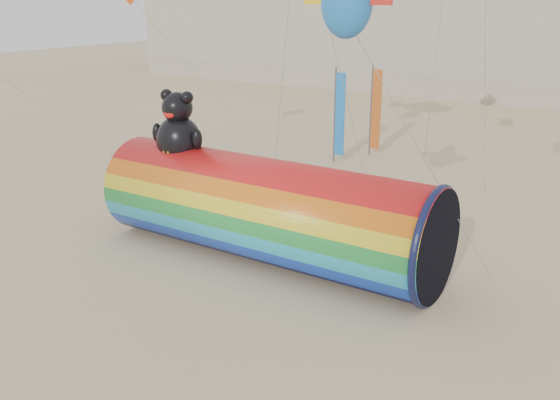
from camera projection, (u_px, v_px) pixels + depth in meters
The scene contains 3 objects.
ground at pixel (242, 278), 20.51m from camera, with size 160.00×160.00×0.00m, color #CCB58C.
windsock_assembly at pixel (266, 207), 21.55m from camera, with size 12.37×3.77×5.70m.
festival_banners at pixel (426, 117), 33.20m from camera, with size 12.23×3.50×5.20m.
Camera 1 is at (11.24, -14.92, 8.94)m, focal length 40.00 mm.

